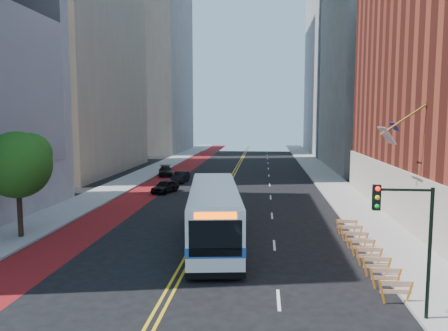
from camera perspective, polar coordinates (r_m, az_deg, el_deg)
ground at (r=21.74m, az=-6.21°, el=-14.50°), size 160.00×160.00×0.00m
sidewalk_left at (r=53.00m, az=-12.52°, el=-2.13°), size 4.00×140.00×0.15m
sidewalk_right at (r=51.10m, az=14.08°, el=-2.48°), size 4.00×140.00×0.15m
bus_lane_paint at (r=51.96m, az=-8.41°, el=-2.30°), size 3.60×140.00×0.01m
center_line_inner at (r=50.68m, az=0.33°, el=-2.45°), size 0.14×140.00×0.01m
center_line_outer at (r=50.65m, az=0.74°, el=-2.45°), size 0.14×140.00×0.01m
lane_dashes at (r=58.42m, az=5.88°, el=-1.31°), size 0.14×98.20×0.01m
midrise_right_near at (r=71.55m, az=21.31°, el=15.77°), size 18.00×26.00×40.00m
midrise_right_far at (r=101.85m, az=17.20°, el=17.23°), size 20.00×28.00×55.00m
midrise_left_far at (r=104.84m, az=-11.12°, el=19.86°), size 20.00×26.00×65.00m
construction_barriers at (r=24.98m, az=18.01°, el=-10.37°), size 1.42×10.91×1.00m
street_tree at (r=30.29m, az=-25.25°, el=0.40°), size 4.20×4.20×6.70m
traffic_signal at (r=17.68m, az=22.71°, el=-7.22°), size 2.21×0.34×5.07m
transit_bus at (r=26.84m, az=-1.32°, el=-6.28°), size 4.44×13.24×3.57m
car_a at (r=45.29m, az=-7.71°, el=-2.72°), size 2.62×4.11×1.30m
car_b at (r=52.29m, az=-5.70°, el=-1.50°), size 1.68×4.01×1.29m
car_c at (r=58.36m, az=-7.64°, el=-0.72°), size 2.80×4.71×1.28m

